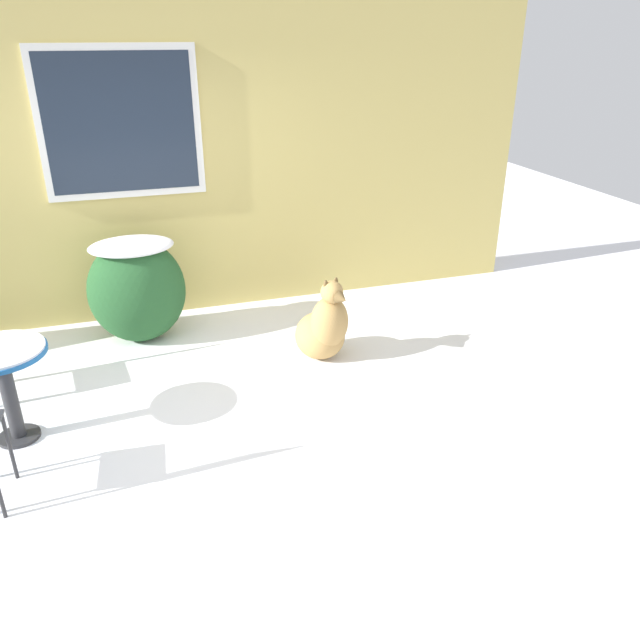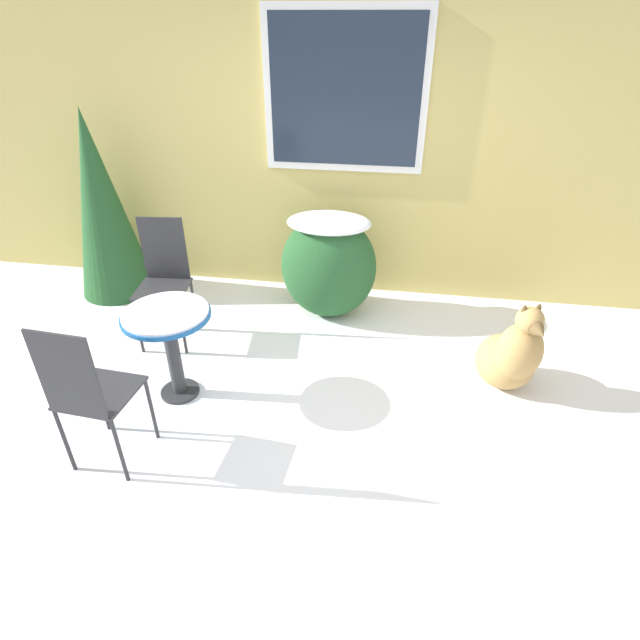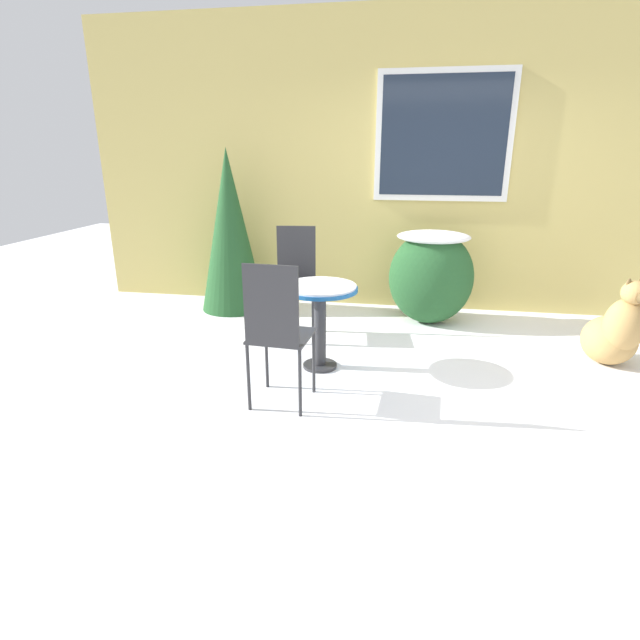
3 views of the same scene
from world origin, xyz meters
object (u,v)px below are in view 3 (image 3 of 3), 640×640
object	(u,v)px
patio_table	(320,305)
patio_chair_far_side	(277,329)
patio_chair_near_table	(295,277)
dog	(615,333)

from	to	relation	value
patio_table	patio_chair_far_side	distance (m)	0.74
patio_table	patio_chair_far_side	xyz separation A→B (m)	(-0.17, -0.72, 0.03)
patio_table	patio_chair_near_table	world-z (taller)	patio_chair_near_table
patio_chair_near_table	dog	size ratio (longest dim) A/B	1.34
patio_table	patio_chair_near_table	distance (m)	0.83
patio_chair_near_table	dog	distance (m)	2.82
patio_table	patio_chair_far_side	world-z (taller)	patio_chair_far_side
patio_table	patio_chair_far_side	bearing A→B (deg)	-103.12
patio_chair_near_table	patio_chair_far_side	world-z (taller)	same
patio_chair_far_side	dog	size ratio (longest dim) A/B	1.34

